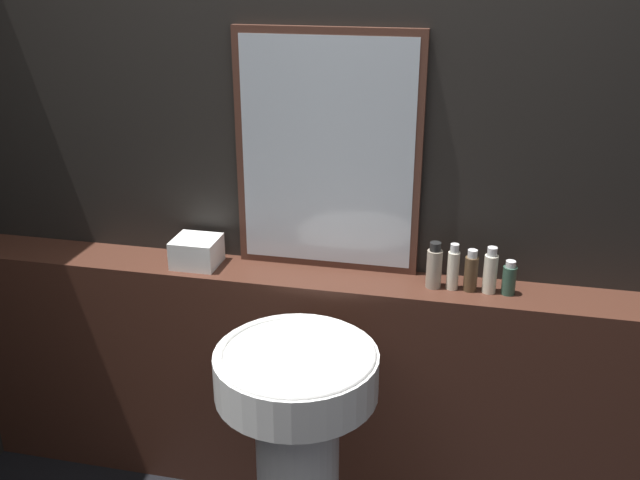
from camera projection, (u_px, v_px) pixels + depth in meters
name	position (u px, v px, depth m)	size (l,w,h in m)	color
wall_back	(333.00, 171.00, 2.50)	(8.00, 0.06, 2.50)	black
vanity_counter	(324.00, 386.00, 2.67)	(2.73, 0.22, 0.91)	#422319
pedestal_sink	(297.00, 437.00, 2.24)	(0.50, 0.50, 0.87)	white
mirror	(327.00, 154.00, 2.43)	(0.65, 0.03, 0.84)	#47281E
towel_stack	(197.00, 252.00, 2.58)	(0.16, 0.15, 0.10)	white
shampoo_bottle	(434.00, 267.00, 2.40)	(0.05, 0.05, 0.16)	gray
conditioner_bottle	(453.00, 268.00, 2.39)	(0.04, 0.04, 0.16)	beige
lotion_bottle	(471.00, 272.00, 2.38)	(0.04, 0.04, 0.15)	#4C3823
body_wash_bottle	(490.00, 272.00, 2.36)	(0.05, 0.05, 0.16)	beige
hand_soap_bottle	(509.00, 279.00, 2.36)	(0.05, 0.05, 0.12)	#2D4C3D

